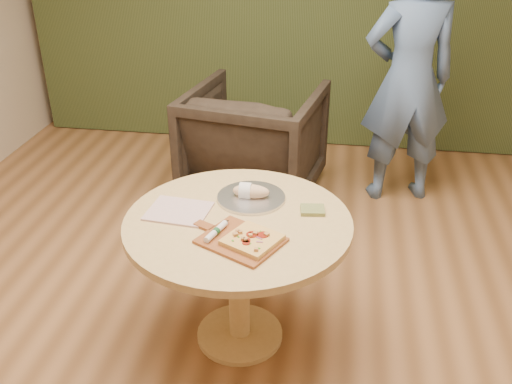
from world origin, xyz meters
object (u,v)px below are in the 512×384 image
Objects in this scene: serving_tray at (251,197)px; person_standing at (409,80)px; cutlery_roll at (216,231)px; armchair at (254,137)px; flatbread_pizza at (252,239)px; pizza_paddle at (239,240)px; pedestal_table at (238,243)px; bread_roll at (249,191)px.

serving_tray is 0.19× the size of person_standing.
armchair reaches higher than cutlery_roll.
person_standing is (1.11, 0.16, 0.46)m from armchair.
armchair is (-0.21, 1.43, -0.27)m from serving_tray.
pizza_paddle is at bearing 165.68° from flatbread_pizza.
pizza_paddle is (0.04, -0.19, 0.15)m from pedestal_table.
flatbread_pizza is at bearing 53.37° from person_standing.
serving_tray is at bearing -0.00° from bread_roll.
person_standing reaches higher than cutlery_roll.
cutlery_roll reaches higher than serving_tray.
cutlery_roll is at bearing 167.86° from flatbread_pizza.
person_standing is at bearing 60.16° from bread_roll.
serving_tray reaches higher than pedestal_table.
armchair reaches higher than flatbread_pizza.
armchair is (-0.22, 1.84, -0.27)m from pizza_paddle.
flatbread_pizza reaches higher than pizza_paddle.
armchair reaches higher than pizza_paddle.
armchair is 0.52× the size of person_standing.
pizza_paddle is 2.44× the size of bread_roll.
cutlery_roll is (-0.11, 0.02, 0.02)m from pizza_paddle.
flatbread_pizza is 0.16× the size of person_standing.
cutlery_roll is at bearing -163.73° from pizza_paddle.
pedestal_table is 1.66m from armchair.
cutlery_roll is 1.84m from armchair.
flatbread_pizza reaches higher than pedestal_table.
serving_tray is (-0.07, 0.42, -0.02)m from flatbread_pizza.
flatbread_pizza is 0.83× the size of serving_tray.
pizza_paddle is at bearing -88.52° from serving_tray.
flatbread_pizza reaches higher than cutlery_roll.
cutlery_roll is at bearing -103.57° from bread_roll.
flatbread_pizza is at bearing -63.36° from pedestal_table.
pizza_paddle is 0.41m from bread_roll.
bread_roll reaches higher than serving_tray.
cutlery_roll is (-0.18, 0.04, 0.00)m from flatbread_pizza.
pedestal_table is 2.39× the size of pizza_paddle.
cutlery_roll reaches higher than pedestal_table.
pizza_paddle is 1.87m from armchair.
flatbread_pizza is (0.10, -0.21, 0.17)m from pedestal_table.
pedestal_table is 3.80× the size of flatbread_pizza.
flatbread_pizza is at bearing -79.03° from bread_roll.
person_standing is at bearing 67.60° from flatbread_pizza.
cutlery_roll is 0.10× the size of person_standing.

